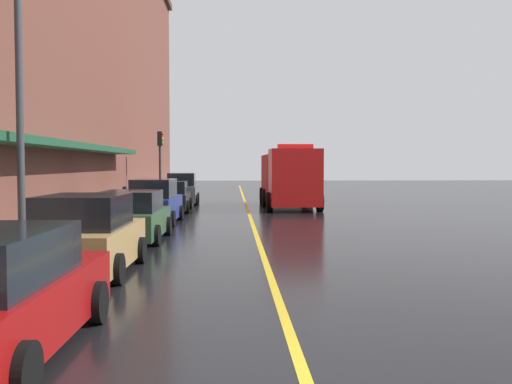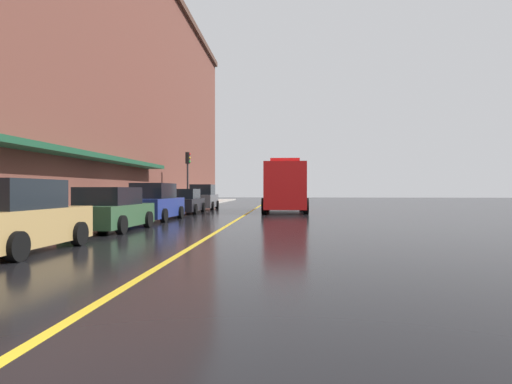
% 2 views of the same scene
% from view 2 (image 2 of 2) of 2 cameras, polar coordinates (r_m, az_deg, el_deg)
% --- Properties ---
extents(ground_plane, '(112.00, 112.00, 0.00)m').
position_cam_2_polar(ground_plane, '(28.25, -0.97, -2.74)').
color(ground_plane, black).
extents(sidewalk_left, '(2.40, 70.00, 0.15)m').
position_cam_2_polar(sidewalk_left, '(29.45, -13.09, -2.48)').
color(sidewalk_left, '#ADA8A0').
rests_on(sidewalk_left, ground).
extents(lane_center_stripe, '(0.16, 70.00, 0.01)m').
position_cam_2_polar(lane_center_stripe, '(28.25, -0.97, -2.73)').
color(lane_center_stripe, gold).
rests_on(lane_center_stripe, ground).
extents(brick_building_left, '(10.58, 64.00, 19.05)m').
position_cam_2_polar(brick_building_left, '(31.81, -24.25, 14.91)').
color(brick_building_left, brown).
rests_on(brick_building_left, ground).
extents(parked_car_1, '(2.17, 4.22, 1.75)m').
position_cam_2_polar(parked_car_1, '(11.82, -29.41, -3.04)').
color(parked_car_1, '#A5844C').
rests_on(parked_car_1, ground).
extents(parked_car_2, '(2.14, 4.27, 1.59)m').
position_cam_2_polar(parked_car_2, '(16.72, -18.61, -2.28)').
color(parked_car_2, '#2D5133').
rests_on(parked_car_2, ground).
extents(parked_car_3, '(2.08, 4.45, 1.82)m').
position_cam_2_polar(parked_car_3, '(21.75, -13.19, -1.43)').
color(parked_car_3, navy).
rests_on(parked_car_3, ground).
extents(parked_car_4, '(2.10, 4.53, 1.55)m').
position_cam_2_polar(parked_car_4, '(27.75, -9.39, -1.28)').
color(parked_car_4, black).
rests_on(parked_car_4, ground).
extents(parked_car_5, '(2.05, 4.24, 1.89)m').
position_cam_2_polar(parked_car_5, '(33.00, -7.00, -0.78)').
color(parked_car_5, '#595B60').
rests_on(parked_car_5, ground).
extents(fire_truck, '(2.95, 8.57, 3.43)m').
position_cam_2_polar(fire_truck, '(29.58, 3.81, 0.57)').
color(fire_truck, red).
rests_on(fire_truck, ground).
extents(parking_meter_0, '(0.14, 0.18, 1.33)m').
position_cam_2_polar(parking_meter_0, '(34.33, -9.12, -0.43)').
color(parking_meter_0, '#4C4C51').
rests_on(parking_meter_0, sidewalk_left).
extents(parking_meter_1, '(0.14, 0.18, 1.33)m').
position_cam_2_polar(parking_meter_1, '(23.07, -15.77, -0.80)').
color(parking_meter_1, '#4C4C51').
rests_on(parking_meter_1, sidewalk_left).
extents(parking_meter_2, '(0.14, 0.18, 1.33)m').
position_cam_2_polar(parking_meter_2, '(27.54, -12.45, -0.62)').
color(parking_meter_2, '#4C4C51').
rests_on(parking_meter_2, sidewalk_left).
extents(traffic_light_near, '(0.38, 0.36, 4.30)m').
position_cam_2_polar(traffic_light_near, '(34.41, -9.00, 3.06)').
color(traffic_light_near, '#232326').
rests_on(traffic_light_near, sidewalk_left).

